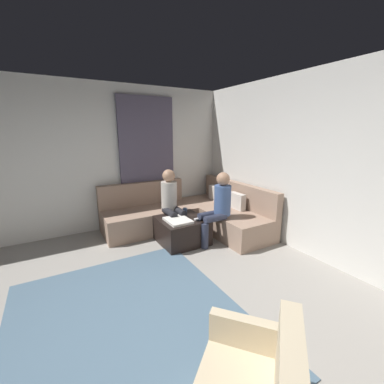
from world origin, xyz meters
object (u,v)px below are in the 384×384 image
(coffee_mug, at_px, (185,211))
(game_remote, at_px, (198,219))
(ottoman, at_px, (182,230))
(person_on_couch_back, at_px, (218,205))
(sectional_couch, at_px, (192,214))
(person_on_couch_side, at_px, (171,201))

(coffee_mug, height_order, game_remote, coffee_mug)
(coffee_mug, distance_m, game_remote, 0.40)
(ottoman, distance_m, person_on_couch_back, 0.75)
(sectional_couch, relative_size, person_on_couch_side, 2.12)
(sectional_couch, bearing_deg, coffee_mug, -48.18)
(coffee_mug, xyz_separation_m, person_on_couch_side, (-0.10, -0.21, 0.19))
(ottoman, relative_size, person_on_couch_side, 0.63)
(ottoman, relative_size, person_on_couch_back, 0.63)
(sectional_couch, height_order, game_remote, sectional_couch)
(sectional_couch, distance_m, person_on_couch_back, 0.86)
(game_remote, relative_size, person_on_couch_side, 0.12)
(ottoman, height_order, game_remote, game_remote)
(ottoman, distance_m, game_remote, 0.36)
(ottoman, bearing_deg, person_on_couch_side, -173.98)
(coffee_mug, relative_size, person_on_couch_side, 0.08)
(sectional_couch, bearing_deg, person_on_couch_side, -73.26)
(game_remote, xyz_separation_m, person_on_couch_side, (-0.50, -0.25, 0.23))
(coffee_mug, distance_m, person_on_couch_side, 0.30)
(coffee_mug, height_order, person_on_couch_back, person_on_couch_back)
(coffee_mug, xyz_separation_m, game_remote, (0.40, 0.04, -0.04))
(sectional_couch, bearing_deg, ottoman, -44.33)
(sectional_couch, distance_m, coffee_mug, 0.42)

